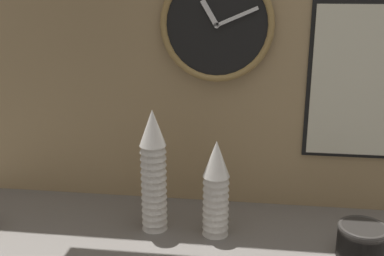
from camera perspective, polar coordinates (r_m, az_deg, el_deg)
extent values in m
cube|color=slate|center=(1.41, -0.65, -13.59)|extent=(1.60, 0.56, 0.04)
cube|color=tan|center=(1.49, 0.73, 10.34)|extent=(1.60, 0.03, 1.05)
cone|color=white|center=(1.43, -4.46, -9.90)|extent=(0.08, 0.08, 0.10)
cone|color=white|center=(1.42, -4.48, -9.18)|extent=(0.08, 0.08, 0.10)
cone|color=white|center=(1.41, -4.49, -8.46)|extent=(0.08, 0.08, 0.10)
cone|color=white|center=(1.41, -4.51, -7.73)|extent=(0.08, 0.08, 0.10)
cone|color=white|center=(1.40, -4.53, -6.99)|extent=(0.08, 0.08, 0.10)
cone|color=white|center=(1.39, -4.55, -6.24)|extent=(0.08, 0.08, 0.10)
cone|color=white|center=(1.38, -4.57, -5.49)|extent=(0.08, 0.08, 0.10)
cone|color=white|center=(1.37, -4.59, -4.72)|extent=(0.08, 0.08, 0.10)
cone|color=white|center=(1.37, -4.61, -3.95)|extent=(0.08, 0.08, 0.10)
cone|color=white|center=(1.36, -4.63, -3.17)|extent=(0.08, 0.08, 0.10)
cone|color=white|center=(1.35, -4.65, -2.38)|extent=(0.08, 0.08, 0.10)
cone|color=white|center=(1.35, -4.67, -1.58)|extent=(0.08, 0.08, 0.10)
cone|color=white|center=(1.34, -4.69, -0.77)|extent=(0.08, 0.08, 0.10)
cone|color=white|center=(1.33, -4.72, 0.04)|extent=(0.08, 0.08, 0.10)
cone|color=white|center=(1.40, 2.80, -10.52)|extent=(0.08, 0.08, 0.10)
cone|color=white|center=(1.39, 2.81, -9.80)|extent=(0.08, 0.08, 0.10)
cone|color=white|center=(1.38, 2.82, -9.07)|extent=(0.08, 0.08, 0.10)
cone|color=white|center=(1.37, 2.84, -8.32)|extent=(0.08, 0.08, 0.10)
cone|color=white|center=(1.37, 2.85, -7.57)|extent=(0.08, 0.08, 0.10)
cone|color=white|center=(1.36, 2.86, -6.81)|extent=(0.08, 0.08, 0.10)
cone|color=white|center=(1.35, 2.87, -6.03)|extent=(0.08, 0.08, 0.10)
cone|color=white|center=(1.34, 2.89, -5.25)|extent=(0.08, 0.08, 0.10)
cone|color=white|center=(1.33, 2.90, -4.46)|extent=(0.08, 0.08, 0.10)
cone|color=white|center=(1.33, 2.91, -3.67)|extent=(0.08, 0.08, 0.10)
cylinder|color=black|center=(1.38, 19.35, -13.50)|extent=(0.13, 0.13, 0.04)
cylinder|color=black|center=(1.38, 19.42, -12.89)|extent=(0.13, 0.13, 0.04)
cylinder|color=black|center=(1.37, 19.50, -12.28)|extent=(0.13, 0.13, 0.04)
cylinder|color=black|center=(1.36, 19.57, -11.66)|extent=(0.13, 0.13, 0.04)
torus|color=#302D2A|center=(1.35, 19.63, -11.15)|extent=(0.13, 0.13, 0.01)
cylinder|color=black|center=(1.45, 2.98, 12.11)|extent=(0.33, 0.02, 0.33)
torus|color=#AD894C|center=(1.44, 2.95, 12.08)|extent=(0.34, 0.02, 0.34)
cube|color=white|center=(1.44, 2.09, 13.49)|extent=(0.06, 0.01, 0.08)
cube|color=white|center=(1.43, 5.38, 13.01)|extent=(0.12, 0.01, 0.06)
cylinder|color=white|center=(1.44, 2.93, 12.06)|extent=(0.02, 0.01, 0.02)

